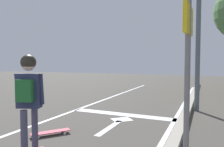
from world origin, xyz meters
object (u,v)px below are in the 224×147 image
object	(u,v)px
traffic_signal_mast	(177,1)
street_sign_post	(187,75)
skater	(29,92)
spare_skateboard	(51,132)

from	to	relation	value
traffic_signal_mast	street_sign_post	distance (m)	5.94
skater	street_sign_post	size ratio (longest dim) A/B	0.73
spare_skateboard	street_sign_post	world-z (taller)	street_sign_post
skater	traffic_signal_mast	distance (m)	6.03
spare_skateboard	traffic_signal_mast	size ratio (longest dim) A/B	0.14
spare_skateboard	street_sign_post	bearing A→B (deg)	-25.20
spare_skateboard	traffic_signal_mast	xyz separation A→B (m)	(2.25, 3.99, 3.74)
skater	spare_skateboard	xyz separation A→B (m)	(-0.53, 1.15, -1.11)
skater	street_sign_post	xyz separation A→B (m)	(2.53, -0.29, 0.36)
street_sign_post	skater	bearing A→B (deg)	173.48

